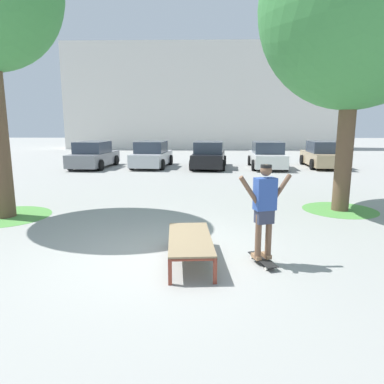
% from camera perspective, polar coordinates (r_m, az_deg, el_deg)
% --- Properties ---
extents(ground_plane, '(120.00, 120.00, 0.00)m').
position_cam_1_polar(ground_plane, '(6.80, -5.13, -10.24)').
color(ground_plane, '#999993').
extents(building_facade, '(28.63, 4.00, 10.31)m').
position_cam_1_polar(building_facade, '(37.16, 2.60, 15.10)').
color(building_facade, silver).
rests_on(building_facade, ground).
extents(skate_box, '(0.90, 1.95, 0.46)m').
position_cam_1_polar(skate_box, '(6.35, -0.33, -7.78)').
color(skate_box, brown).
rests_on(skate_box, ground).
extents(skateboard, '(0.43, 0.82, 0.09)m').
position_cam_1_polar(skateboard, '(6.50, 11.40, -10.74)').
color(skateboard, black).
rests_on(skateboard, ground).
extents(skater, '(0.98, 0.40, 1.69)m').
position_cam_1_polar(skater, '(6.20, 11.74, -2.15)').
color(skater, brown).
rests_on(skater, skateboard).
extents(grass_patch_near_left, '(2.39, 2.39, 0.01)m').
position_cam_1_polar(grass_patch_near_left, '(10.80, -28.16, -3.49)').
color(grass_patch_near_left, '#519342').
rests_on(grass_patch_near_left, ground).
extents(tree_near_right, '(5.11, 5.11, 8.20)m').
position_cam_1_polar(tree_near_right, '(11.25, 25.19, 25.67)').
color(tree_near_right, brown).
rests_on(tree_near_right, ground).
extents(grass_patch_near_right, '(2.11, 2.11, 0.01)m').
position_cam_1_polar(grass_patch_near_right, '(11.10, 22.90, -2.68)').
color(grass_patch_near_right, '#519342').
rests_on(grass_patch_near_right, ground).
extents(car_grey, '(2.18, 4.33, 1.50)m').
position_cam_1_polar(car_grey, '(20.99, -15.71, 5.72)').
color(car_grey, slate).
rests_on(car_grey, ground).
extents(car_silver, '(2.20, 4.34, 1.50)m').
position_cam_1_polar(car_silver, '(20.59, -6.55, 5.96)').
color(car_silver, '#B7BABF').
rests_on(car_silver, ground).
extents(car_black, '(2.20, 4.34, 1.50)m').
position_cam_1_polar(car_black, '(20.13, 2.77, 5.90)').
color(car_black, black).
rests_on(car_black, ground).
extents(car_white, '(2.09, 4.29, 1.50)m').
position_cam_1_polar(car_white, '(20.46, 12.14, 5.76)').
color(car_white, silver).
rests_on(car_white, ground).
extents(car_tan, '(2.13, 4.30, 1.50)m').
position_cam_1_polar(car_tan, '(21.80, 20.52, 5.61)').
color(car_tan, tan).
rests_on(car_tan, ground).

